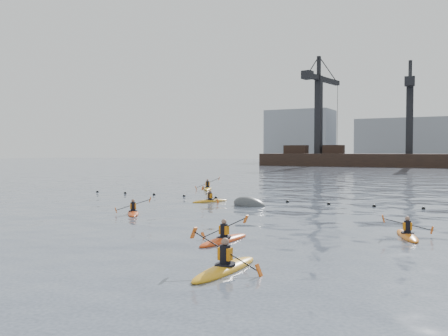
{
  "coord_description": "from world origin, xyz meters",
  "views": [
    {
      "loc": [
        12.47,
        -9.86,
        3.65
      ],
      "look_at": [
        1.27,
        11.83,
        2.8
      ],
      "focal_mm": 38.0,
      "sensor_mm": 36.0,
      "label": 1
    }
  ],
  "objects_px": {
    "kayaker_3": "(210,201)",
    "mooring_buoy": "(250,206)",
    "kayaker_2": "(133,212)",
    "kayaker_5": "(208,188)",
    "kayaker_1": "(225,267)",
    "kayaker_0": "(224,239)",
    "kayaker_4": "(407,235)"
  },
  "relations": [
    {
      "from": "kayaker_0",
      "to": "mooring_buoy",
      "type": "height_order",
      "value": "kayaker_0"
    },
    {
      "from": "mooring_buoy",
      "to": "kayaker_0",
      "type": "bearing_deg",
      "value": -70.58
    },
    {
      "from": "kayaker_2",
      "to": "kayaker_4",
      "type": "bearing_deg",
      "value": -40.49
    },
    {
      "from": "kayaker_0",
      "to": "kayaker_5",
      "type": "bearing_deg",
      "value": 127.61
    },
    {
      "from": "kayaker_4",
      "to": "kayaker_5",
      "type": "xyz_separation_m",
      "value": [
        -20.04,
        18.25,
        0.01
      ]
    },
    {
      "from": "mooring_buoy",
      "to": "kayaker_1",
      "type": "bearing_deg",
      "value": -68.34
    },
    {
      "from": "kayaker_3",
      "to": "mooring_buoy",
      "type": "height_order",
      "value": "kayaker_3"
    },
    {
      "from": "kayaker_1",
      "to": "kayaker_2",
      "type": "relative_size",
      "value": 1.29
    },
    {
      "from": "kayaker_2",
      "to": "kayaker_5",
      "type": "relative_size",
      "value": 0.8
    },
    {
      "from": "kayaker_0",
      "to": "kayaker_5",
      "type": "distance_m",
      "value": 26.55
    },
    {
      "from": "kayaker_4",
      "to": "kayaker_5",
      "type": "relative_size",
      "value": 0.9
    },
    {
      "from": "kayaker_2",
      "to": "kayaker_3",
      "type": "xyz_separation_m",
      "value": [
        0.77,
        7.9,
        -0.0
      ]
    },
    {
      "from": "kayaker_0",
      "to": "kayaker_1",
      "type": "relative_size",
      "value": 0.91
    },
    {
      "from": "kayaker_2",
      "to": "mooring_buoy",
      "type": "bearing_deg",
      "value": 19.19
    },
    {
      "from": "kayaker_0",
      "to": "kayaker_4",
      "type": "distance_m",
      "value": 7.93
    },
    {
      "from": "kayaker_0",
      "to": "kayaker_1",
      "type": "height_order",
      "value": "kayaker_1"
    },
    {
      "from": "kayaker_2",
      "to": "mooring_buoy",
      "type": "height_order",
      "value": "kayaker_2"
    },
    {
      "from": "kayaker_0",
      "to": "kayaker_2",
      "type": "relative_size",
      "value": 1.18
    },
    {
      "from": "kayaker_0",
      "to": "kayaker_3",
      "type": "distance_m",
      "value": 15.23
    },
    {
      "from": "kayaker_4",
      "to": "kayaker_2",
      "type": "bearing_deg",
      "value": -20.19
    },
    {
      "from": "kayaker_1",
      "to": "mooring_buoy",
      "type": "bearing_deg",
      "value": 114.46
    },
    {
      "from": "kayaker_4",
      "to": "kayaker_3",
      "type": "bearing_deg",
      "value": -48.6
    },
    {
      "from": "kayaker_5",
      "to": "kayaker_3",
      "type": "bearing_deg",
      "value": -84.65
    },
    {
      "from": "mooring_buoy",
      "to": "kayaker_5",
      "type": "bearing_deg",
      "value": 130.86
    },
    {
      "from": "kayaker_3",
      "to": "kayaker_5",
      "type": "relative_size",
      "value": 0.85
    },
    {
      "from": "kayaker_0",
      "to": "kayaker_4",
      "type": "xyz_separation_m",
      "value": [
        6.48,
        4.57,
        -0.0
      ]
    },
    {
      "from": "kayaker_3",
      "to": "kayaker_1",
      "type": "bearing_deg",
      "value": -32.64
    },
    {
      "from": "kayaker_2",
      "to": "kayaker_4",
      "type": "relative_size",
      "value": 0.89
    },
    {
      "from": "kayaker_3",
      "to": "kayaker_5",
      "type": "bearing_deg",
      "value": 147.26
    },
    {
      "from": "kayaker_1",
      "to": "kayaker_3",
      "type": "xyz_separation_m",
      "value": [
        -10.06,
        17.2,
        -0.02
      ]
    },
    {
      "from": "kayaker_0",
      "to": "kayaker_3",
      "type": "relative_size",
      "value": 1.12
    },
    {
      "from": "kayaker_3",
      "to": "mooring_buoy",
      "type": "distance_m",
      "value": 3.76
    }
  ]
}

